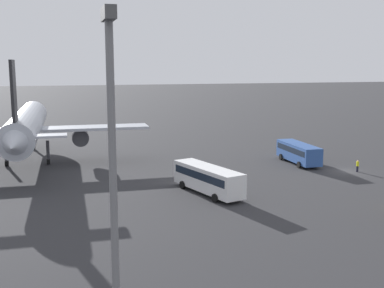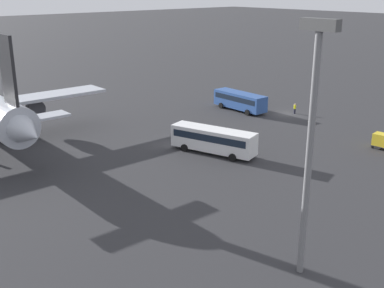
# 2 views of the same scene
# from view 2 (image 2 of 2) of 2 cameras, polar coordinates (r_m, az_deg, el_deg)

# --- Properties ---
(ground_plane) EXTENTS (600.00, 600.00, 0.00)m
(ground_plane) POSITION_cam_2_polar(r_m,az_deg,el_deg) (83.54, 11.11, 3.49)
(ground_plane) COLOR #2D2D30
(shuttle_bus_near) EXTENTS (10.43, 3.40, 3.14)m
(shuttle_bus_near) POSITION_cam_2_polar(r_m,az_deg,el_deg) (84.46, 5.71, 5.23)
(shuttle_bus_near) COLOR #2D5199
(shuttle_bus_near) RESTS_ON ground
(shuttle_bus_far) EXTENTS (11.78, 5.94, 3.31)m
(shuttle_bus_far) POSITION_cam_2_polar(r_m,az_deg,el_deg) (62.35, 2.55, 0.63)
(shuttle_bus_far) COLOR white
(shuttle_bus_far) RESTS_ON ground
(worker_person) EXTENTS (0.38, 0.38, 1.74)m
(worker_person) POSITION_cam_2_polar(r_m,az_deg,el_deg) (84.01, 12.09, 4.12)
(worker_person) COLOR #1E1E2D
(worker_person) RESTS_ON ground
(cargo_cart_yellow) EXTENTS (2.15, 1.87, 2.06)m
(cargo_cart_yellow) POSITION_cam_2_polar(r_m,az_deg,el_deg) (69.17, 21.49, 0.45)
(cargo_cart_yellow) COLOR #38383D
(cargo_cart_yellow) RESTS_ON ground
(light_pole) EXTENTS (2.80, 0.70, 18.89)m
(light_pole) POSITION_cam_2_polar(r_m,az_deg,el_deg) (34.44, 13.98, 1.83)
(light_pole) COLOR slate
(light_pole) RESTS_ON ground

